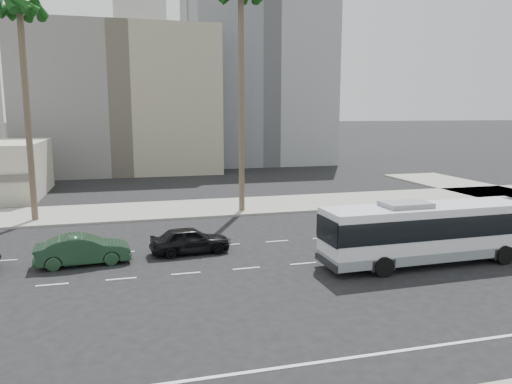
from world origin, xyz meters
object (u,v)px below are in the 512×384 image
object	(u,v)px
city_bus	(430,231)
car_a	(190,240)
palm_mid	(19,11)
car_b	(83,250)

from	to	relation	value
city_bus	car_a	world-z (taller)	city_bus
car_a	palm_mid	size ratio (longest dim) A/B	0.27
car_a	palm_mid	distance (m)	19.65
city_bus	car_b	world-z (taller)	city_bus
car_a	car_b	xyz separation A→B (m)	(-5.50, -0.58, 0.03)
car_a	city_bus	bearing A→B (deg)	-117.49
city_bus	palm_mid	xyz separation A→B (m)	(-21.19, 15.48, 12.54)
city_bus	car_a	size ratio (longest dim) A/B	2.64
car_b	palm_mid	bearing A→B (deg)	15.63
car_b	palm_mid	xyz separation A→B (m)	(-4.10, 11.13, 13.49)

